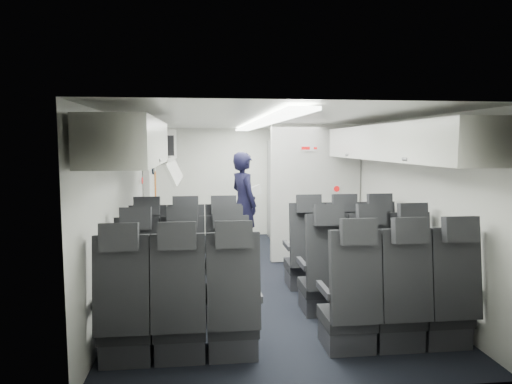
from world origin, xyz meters
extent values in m
cube|color=black|center=(0.00, 0.00, -0.01)|extent=(3.40, 6.00, 0.01)
cube|color=silver|center=(0.00, 0.00, 2.15)|extent=(3.40, 6.00, 0.01)
cube|color=silver|center=(0.00, 3.00, 1.07)|extent=(3.40, 0.01, 2.15)
cube|color=silver|center=(0.00, -3.00, 1.07)|extent=(3.40, 0.01, 2.15)
cube|color=silver|center=(-1.70, 0.00, 1.07)|extent=(0.01, 6.00, 2.15)
cube|color=silver|center=(1.70, 0.00, 1.07)|extent=(0.01, 6.00, 2.15)
cube|color=white|center=(0.00, 0.00, 2.11)|extent=(0.25, 5.52, 0.03)
cube|color=#242427|center=(-1.42, -0.45, 0.27)|extent=(0.44, 0.46, 0.12)
cube|color=#2D2D33|center=(-1.42, -0.45, 0.11)|extent=(0.42, 0.42, 0.22)
cube|color=#242427|center=(-1.42, -0.67, 0.72)|extent=(0.44, 0.20, 0.80)
cube|color=#242427|center=(-1.42, -0.72, 1.12)|extent=(0.30, 0.12, 0.23)
cube|color=#2D2D33|center=(-1.64, -0.48, 0.55)|extent=(0.05, 0.40, 0.06)
cube|color=#2D2D33|center=(-1.20, -0.48, 0.55)|extent=(0.05, 0.40, 0.06)
cube|color=#242427|center=(-0.97, -0.45, 0.27)|extent=(0.44, 0.46, 0.12)
cube|color=#2D2D33|center=(-0.97, -0.45, 0.11)|extent=(0.42, 0.42, 0.22)
cube|color=#242427|center=(-0.97, -0.67, 0.72)|extent=(0.44, 0.20, 0.80)
cube|color=#242427|center=(-0.97, -0.72, 1.12)|extent=(0.30, 0.12, 0.23)
cube|color=#2D2D33|center=(-1.19, -0.48, 0.55)|extent=(0.05, 0.40, 0.06)
cube|color=#2D2D33|center=(-0.75, -0.48, 0.55)|extent=(0.05, 0.40, 0.06)
cube|color=#242427|center=(-0.52, -0.45, 0.27)|extent=(0.44, 0.46, 0.12)
cube|color=#2D2D33|center=(-0.52, -0.45, 0.11)|extent=(0.42, 0.42, 0.22)
cube|color=#242427|center=(-0.52, -0.67, 0.72)|extent=(0.44, 0.20, 0.80)
cube|color=#242427|center=(-0.52, -0.72, 1.12)|extent=(0.30, 0.12, 0.23)
cube|color=#2D2D33|center=(-0.74, -0.48, 0.55)|extent=(0.05, 0.40, 0.06)
cube|color=#2D2D33|center=(-0.30, -0.48, 0.55)|extent=(0.05, 0.40, 0.06)
cube|color=#242427|center=(0.52, -0.45, 0.27)|extent=(0.44, 0.46, 0.12)
cube|color=#2D2D33|center=(0.52, -0.45, 0.11)|extent=(0.42, 0.42, 0.22)
cube|color=#242427|center=(0.52, -0.67, 0.72)|extent=(0.44, 0.20, 0.80)
cube|color=#242427|center=(0.52, -0.72, 1.12)|extent=(0.30, 0.12, 0.23)
cube|color=#2D2D33|center=(0.30, -0.48, 0.55)|extent=(0.05, 0.40, 0.06)
cube|color=#2D2D33|center=(0.74, -0.48, 0.55)|extent=(0.05, 0.40, 0.06)
cube|color=#242427|center=(0.97, -0.45, 0.27)|extent=(0.44, 0.46, 0.12)
cube|color=#2D2D33|center=(0.97, -0.45, 0.11)|extent=(0.42, 0.42, 0.22)
cube|color=#242427|center=(0.97, -0.67, 0.72)|extent=(0.44, 0.20, 0.80)
cube|color=#242427|center=(0.97, -0.72, 1.12)|extent=(0.30, 0.12, 0.23)
cube|color=#2D2D33|center=(0.75, -0.48, 0.55)|extent=(0.05, 0.40, 0.06)
cube|color=#2D2D33|center=(1.19, -0.48, 0.55)|extent=(0.05, 0.40, 0.06)
cube|color=#242427|center=(1.42, -0.45, 0.27)|extent=(0.44, 0.46, 0.12)
cube|color=#2D2D33|center=(1.42, -0.45, 0.11)|extent=(0.42, 0.42, 0.22)
cube|color=#242427|center=(1.42, -0.67, 0.72)|extent=(0.44, 0.20, 0.80)
cube|color=#242427|center=(1.42, -0.72, 1.12)|extent=(0.30, 0.12, 0.23)
cube|color=#2D2D33|center=(1.20, -0.48, 0.55)|extent=(0.05, 0.40, 0.06)
cube|color=#2D2D33|center=(1.64, -0.48, 0.55)|extent=(0.05, 0.40, 0.06)
cube|color=#242427|center=(-1.42, -1.35, 0.27)|extent=(0.44, 0.46, 0.12)
cube|color=#2D2D33|center=(-1.42, -1.35, 0.11)|extent=(0.42, 0.42, 0.22)
cube|color=#242427|center=(-1.42, -1.57, 0.72)|extent=(0.44, 0.20, 0.80)
cube|color=#242427|center=(-1.42, -1.62, 1.12)|extent=(0.30, 0.12, 0.23)
cube|color=#2D2D33|center=(-1.64, -1.38, 0.55)|extent=(0.05, 0.40, 0.06)
cube|color=#2D2D33|center=(-1.20, -1.38, 0.55)|extent=(0.05, 0.40, 0.06)
cube|color=#242427|center=(-0.97, -1.35, 0.27)|extent=(0.44, 0.46, 0.12)
cube|color=#2D2D33|center=(-0.97, -1.35, 0.11)|extent=(0.42, 0.42, 0.22)
cube|color=#242427|center=(-0.97, -1.57, 0.72)|extent=(0.44, 0.20, 0.80)
cube|color=#242427|center=(-0.97, -1.62, 1.12)|extent=(0.30, 0.12, 0.23)
cube|color=#2D2D33|center=(-1.19, -1.38, 0.55)|extent=(0.05, 0.40, 0.06)
cube|color=#2D2D33|center=(-0.75, -1.38, 0.55)|extent=(0.05, 0.40, 0.06)
cube|color=#242427|center=(-0.52, -1.35, 0.27)|extent=(0.44, 0.46, 0.12)
cube|color=#2D2D33|center=(-0.52, -1.35, 0.11)|extent=(0.42, 0.42, 0.22)
cube|color=#242427|center=(-0.52, -1.57, 0.72)|extent=(0.44, 0.20, 0.80)
cube|color=#242427|center=(-0.52, -1.62, 1.12)|extent=(0.30, 0.12, 0.23)
cube|color=#2D2D33|center=(-0.74, -1.38, 0.55)|extent=(0.05, 0.40, 0.06)
cube|color=#2D2D33|center=(-0.30, -1.38, 0.55)|extent=(0.05, 0.40, 0.06)
cube|color=#242427|center=(0.52, -1.35, 0.27)|extent=(0.44, 0.46, 0.12)
cube|color=#2D2D33|center=(0.52, -1.35, 0.11)|extent=(0.42, 0.42, 0.22)
cube|color=#242427|center=(0.52, -1.57, 0.72)|extent=(0.44, 0.20, 0.80)
cube|color=#242427|center=(0.52, -1.62, 1.12)|extent=(0.30, 0.12, 0.23)
cube|color=#2D2D33|center=(0.30, -1.38, 0.55)|extent=(0.05, 0.40, 0.06)
cube|color=#2D2D33|center=(0.74, -1.38, 0.55)|extent=(0.05, 0.40, 0.06)
cube|color=#242427|center=(0.97, -1.35, 0.27)|extent=(0.44, 0.46, 0.12)
cube|color=#2D2D33|center=(0.97, -1.35, 0.11)|extent=(0.42, 0.42, 0.22)
cube|color=#242427|center=(0.97, -1.57, 0.72)|extent=(0.44, 0.20, 0.80)
cube|color=#242427|center=(0.97, -1.62, 1.12)|extent=(0.30, 0.12, 0.23)
cube|color=#2D2D33|center=(0.75, -1.38, 0.55)|extent=(0.05, 0.40, 0.06)
cube|color=#2D2D33|center=(1.19, -1.38, 0.55)|extent=(0.05, 0.40, 0.06)
cube|color=#242427|center=(1.42, -1.35, 0.27)|extent=(0.44, 0.46, 0.12)
cube|color=#2D2D33|center=(1.42, -1.35, 0.11)|extent=(0.42, 0.42, 0.22)
cube|color=#242427|center=(1.42, -1.57, 0.72)|extent=(0.44, 0.20, 0.80)
cube|color=#242427|center=(1.42, -1.62, 1.12)|extent=(0.30, 0.12, 0.23)
cube|color=#2D2D33|center=(1.20, -1.38, 0.55)|extent=(0.05, 0.40, 0.06)
cube|color=#2D2D33|center=(1.64, -1.38, 0.55)|extent=(0.05, 0.40, 0.06)
cube|color=#242427|center=(-1.42, -2.25, 0.27)|extent=(0.44, 0.46, 0.12)
cube|color=#2D2D33|center=(-1.42, -2.25, 0.11)|extent=(0.42, 0.42, 0.22)
cube|color=#242427|center=(-1.42, -2.47, 0.72)|extent=(0.44, 0.20, 0.80)
cube|color=#242427|center=(-1.42, -2.52, 1.12)|extent=(0.30, 0.12, 0.23)
cube|color=#2D2D33|center=(-1.64, -2.28, 0.55)|extent=(0.05, 0.40, 0.06)
cube|color=#2D2D33|center=(-1.20, -2.28, 0.55)|extent=(0.05, 0.40, 0.06)
cube|color=#242427|center=(-0.97, -2.25, 0.27)|extent=(0.44, 0.46, 0.12)
cube|color=#2D2D33|center=(-0.97, -2.25, 0.11)|extent=(0.42, 0.42, 0.22)
cube|color=#242427|center=(-0.97, -2.47, 0.72)|extent=(0.44, 0.20, 0.80)
cube|color=#242427|center=(-0.97, -2.52, 1.12)|extent=(0.30, 0.12, 0.23)
cube|color=#2D2D33|center=(-1.19, -2.28, 0.55)|extent=(0.05, 0.40, 0.06)
cube|color=#2D2D33|center=(-0.75, -2.28, 0.55)|extent=(0.05, 0.40, 0.06)
cube|color=#242427|center=(-0.52, -2.25, 0.27)|extent=(0.44, 0.46, 0.12)
cube|color=#2D2D33|center=(-0.52, -2.25, 0.11)|extent=(0.42, 0.42, 0.22)
cube|color=#242427|center=(-0.52, -2.47, 0.72)|extent=(0.44, 0.20, 0.80)
cube|color=#242427|center=(-0.52, -2.52, 1.12)|extent=(0.30, 0.12, 0.23)
cube|color=#2D2D33|center=(-0.74, -2.28, 0.55)|extent=(0.05, 0.40, 0.06)
cube|color=#2D2D33|center=(-0.30, -2.28, 0.55)|extent=(0.05, 0.40, 0.06)
cube|color=#242427|center=(0.52, -2.25, 0.27)|extent=(0.44, 0.46, 0.12)
cube|color=#2D2D33|center=(0.52, -2.25, 0.11)|extent=(0.42, 0.42, 0.22)
cube|color=#242427|center=(0.52, -2.47, 0.72)|extent=(0.44, 0.20, 0.80)
cube|color=#242427|center=(0.52, -2.52, 1.12)|extent=(0.30, 0.12, 0.23)
cube|color=#2D2D33|center=(0.30, -2.28, 0.55)|extent=(0.05, 0.40, 0.06)
cube|color=#2D2D33|center=(0.74, -2.28, 0.55)|extent=(0.05, 0.40, 0.06)
cube|color=#242427|center=(0.97, -2.25, 0.27)|extent=(0.44, 0.46, 0.12)
cube|color=#2D2D33|center=(0.97, -2.25, 0.11)|extent=(0.42, 0.42, 0.22)
cube|color=#242427|center=(0.97, -2.47, 0.72)|extent=(0.44, 0.20, 0.80)
cube|color=#242427|center=(0.97, -2.52, 1.12)|extent=(0.30, 0.12, 0.23)
cube|color=#2D2D33|center=(0.75, -2.28, 0.55)|extent=(0.05, 0.40, 0.06)
cube|color=#2D2D33|center=(1.19, -2.28, 0.55)|extent=(0.05, 0.40, 0.06)
cube|color=#242427|center=(1.42, -2.25, 0.27)|extent=(0.44, 0.46, 0.12)
cube|color=#2D2D33|center=(1.42, -2.25, 0.11)|extent=(0.42, 0.42, 0.22)
cube|color=#242427|center=(1.42, -2.47, 0.72)|extent=(0.44, 0.20, 0.80)
cube|color=#242427|center=(1.42, -2.52, 1.12)|extent=(0.30, 0.12, 0.23)
cube|color=#2D2D33|center=(1.20, -2.28, 0.55)|extent=(0.05, 0.40, 0.06)
cube|color=#2D2D33|center=(1.64, -2.28, 0.55)|extent=(0.05, 0.40, 0.06)
cube|color=silver|center=(-1.40, -2.00, 1.86)|extent=(0.52, 1.80, 0.40)
cylinder|color=slate|center=(-1.15, -2.00, 1.70)|extent=(0.04, 0.10, 0.04)
cube|color=#9E9E93|center=(-1.40, -0.25, 1.66)|extent=(0.52, 1.70, 0.04)
cube|color=silver|center=(-1.66, -0.25, 1.86)|extent=(0.06, 1.70, 0.44)
cube|color=silver|center=(-1.40, -1.08, 1.86)|extent=(0.52, 0.04, 0.40)
cube|color=silver|center=(-1.40, 0.58, 1.86)|extent=(0.52, 0.04, 0.40)
cube|color=silver|center=(-1.15, -0.25, 1.55)|extent=(0.21, 1.61, 0.38)
cube|color=silver|center=(1.40, -2.00, 1.86)|extent=(0.52, 1.80, 0.40)
cylinder|color=slate|center=(1.15, -2.00, 1.70)|extent=(0.04, 0.10, 0.04)
cube|color=silver|center=(1.40, -0.25, 1.86)|extent=(0.52, 1.70, 0.40)
cylinder|color=slate|center=(1.15, -0.25, 1.70)|extent=(0.04, 0.10, 0.04)
cube|color=silver|center=(0.98, 0.80, 1.07)|extent=(1.40, 0.12, 2.13)
cube|color=white|center=(0.85, 0.73, 1.78)|extent=(0.24, 0.01, 0.10)
cube|color=red|center=(0.80, 0.72, 1.78)|extent=(0.13, 0.01, 0.04)
cube|color=red|center=(0.95, 0.72, 1.78)|extent=(0.05, 0.01, 0.03)
cylinder|color=white|center=(1.30, 0.73, 1.15)|extent=(0.11, 0.01, 0.11)
cylinder|color=red|center=(1.30, 0.72, 1.15)|extent=(0.09, 0.01, 0.09)
cube|color=#939399|center=(0.95, 2.72, 0.95)|extent=(0.85, 0.50, 1.90)
cube|color=#3F3F42|center=(0.95, 2.46, 0.50)|extent=(0.80, 0.01, 0.02)
cube|color=#3F3F42|center=(0.95, 2.46, 1.00)|extent=(0.80, 0.01, 0.02)
cube|color=#3F3F42|center=(0.95, 2.46, 1.50)|extent=(0.80, 0.01, 0.02)
cube|color=silver|center=(-1.64, 1.55, 0.95)|extent=(0.10, 0.92, 1.86)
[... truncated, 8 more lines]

